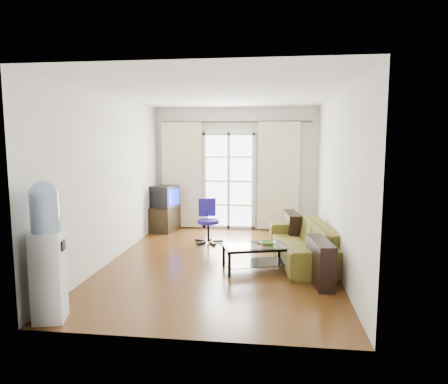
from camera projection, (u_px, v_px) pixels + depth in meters
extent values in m
plane|color=brown|center=(221.00, 262.00, 6.52)|extent=(5.20, 5.20, 0.00)
plane|color=white|center=(221.00, 93.00, 6.18)|extent=(5.20, 5.20, 0.00)
cube|color=white|center=(236.00, 169.00, 8.91)|extent=(3.60, 0.02, 2.70)
cube|color=white|center=(185.00, 206.00, 3.79)|extent=(3.60, 0.02, 2.70)
cube|color=white|center=(112.00, 179.00, 6.57)|extent=(0.02, 5.20, 2.70)
cube|color=white|center=(337.00, 181.00, 6.13)|extent=(0.02, 5.20, 2.70)
cube|color=white|center=(229.00, 181.00, 8.92)|extent=(1.01, 0.02, 2.04)
cube|color=white|center=(229.00, 181.00, 8.90)|extent=(1.16, 0.06, 2.15)
cylinder|color=#4C3F2D|center=(235.00, 122.00, 8.68)|extent=(3.30, 0.04, 0.04)
cube|color=#ECEBBE|center=(182.00, 175.00, 8.96)|extent=(0.90, 0.07, 2.35)
cube|color=#ECEBBE|center=(278.00, 176.00, 8.70)|extent=(0.90, 0.07, 2.35)
cube|color=#939396|center=(271.00, 215.00, 8.85)|extent=(0.64, 0.12, 0.64)
imported|color=brown|center=(303.00, 242.00, 6.56)|extent=(2.36, 1.42, 0.62)
cube|color=silver|center=(256.00, 246.00, 6.06)|extent=(1.08, 0.80, 0.01)
cube|color=black|center=(255.00, 263.00, 6.09)|extent=(1.00, 0.73, 0.01)
cube|color=black|center=(229.00, 264.00, 5.77)|extent=(0.05, 0.05, 0.38)
cube|color=black|center=(289.00, 261.00, 5.92)|extent=(0.05, 0.05, 0.38)
cube|color=black|center=(224.00, 255.00, 6.24)|extent=(0.05, 0.05, 0.38)
cube|color=black|center=(279.00, 252.00, 6.40)|extent=(0.05, 0.05, 0.38)
imported|color=#2D7C48|center=(268.00, 243.00, 6.07)|extent=(0.26, 0.26, 0.06)
imported|color=#A61B14|center=(261.00, 244.00, 6.08)|extent=(0.36, 0.36, 0.02)
cube|color=black|center=(262.00, 243.00, 6.17)|extent=(0.16, 0.07, 0.02)
cube|color=black|center=(165.00, 219.00, 8.79)|extent=(0.59, 0.79, 0.53)
cube|color=black|center=(165.00, 196.00, 8.68)|extent=(0.60, 0.62, 0.47)
cube|color=#0C19E5|center=(174.00, 197.00, 8.59)|extent=(0.14, 0.39, 0.35)
cube|color=black|center=(157.00, 196.00, 8.76)|extent=(0.24, 0.37, 0.30)
cylinder|color=black|center=(208.00, 232.00, 7.72)|extent=(0.05, 0.05, 0.43)
cylinder|color=navy|center=(208.00, 222.00, 7.70)|extent=(0.41, 0.41, 0.07)
cube|color=navy|center=(207.00, 207.00, 7.85)|extent=(0.33, 0.14, 0.35)
cube|color=white|center=(49.00, 277.00, 4.33)|extent=(0.39, 0.39, 1.00)
cylinder|color=#86A2D0|center=(45.00, 213.00, 4.25)|extent=(0.30, 0.30, 0.40)
sphere|color=#86A2D0|center=(44.00, 195.00, 4.22)|extent=(0.30, 0.30, 0.30)
cube|color=black|center=(62.00, 245.00, 4.31)|extent=(0.07, 0.13, 0.10)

